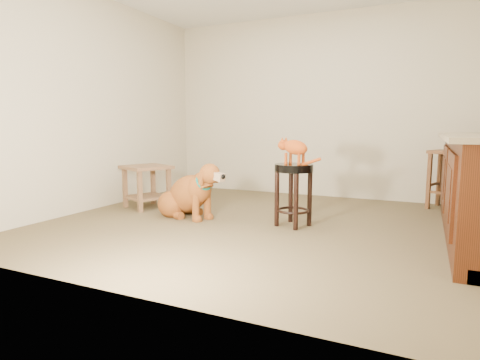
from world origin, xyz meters
The scene contains 7 objects.
floor centered at (0.00, 0.00, 0.00)m, with size 4.50×4.00×0.01m, color brown.
room_shell centered at (0.00, 0.00, 1.68)m, with size 4.54×4.04×2.62m.
padded_stool centered at (0.25, 0.07, 0.45)m, with size 0.41×0.41×0.64m.
wood_stool centered at (1.70, 1.70, 0.38)m, with size 0.51×0.51×0.72m.
side_table centered at (-1.70, 0.20, 0.35)m, with size 0.68×0.68×0.53m.
golden_retriever centered at (-0.93, -0.04, 0.25)m, with size 1.01×0.62×0.67m.
tabby_kitten centered at (0.24, 0.08, 0.80)m, with size 0.48×0.22×0.30m.
Camera 1 is at (1.44, -3.80, 1.01)m, focal length 30.00 mm.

